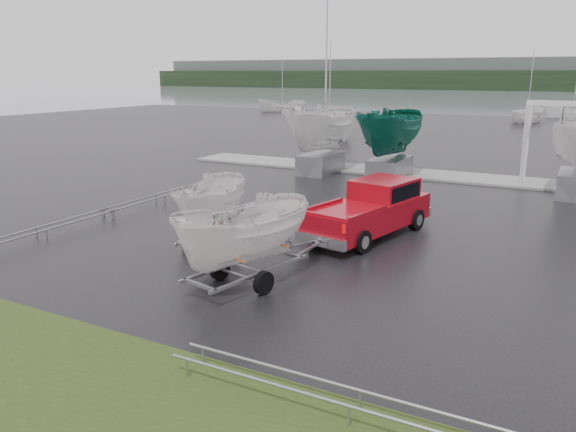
% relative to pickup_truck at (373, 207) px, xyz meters
% --- Properties ---
extents(ground_plane, '(120.00, 120.00, 0.00)m').
position_rel_pickup_truck_xyz_m(ground_plane, '(-0.61, -0.80, -0.96)').
color(ground_plane, black).
rests_on(ground_plane, ground).
extents(lake, '(300.00, 300.00, 0.00)m').
position_rel_pickup_truck_xyz_m(lake, '(-0.61, 99.20, -0.96)').
color(lake, gray).
rests_on(lake, ground).
extents(grass_verge, '(40.00, 40.00, 0.00)m').
position_rel_pickup_truck_xyz_m(grass_verge, '(-0.61, -11.80, -0.95)').
color(grass_verge, '#233213').
rests_on(grass_verge, ground).
extents(dock, '(30.00, 3.00, 0.12)m').
position_rel_pickup_truck_xyz_m(dock, '(-0.61, 12.20, -0.91)').
color(dock, gray).
rests_on(dock, ground).
extents(treeline, '(300.00, 8.00, 6.00)m').
position_rel_pickup_truck_xyz_m(treeline, '(-0.61, 169.20, 2.04)').
color(treeline, black).
rests_on(treeline, ground).
extents(far_hill, '(300.00, 6.00, 10.00)m').
position_rel_pickup_truck_xyz_m(far_hill, '(-0.61, 177.20, 4.04)').
color(far_hill, '#4C5651').
rests_on(far_hill, ground).
extents(pickup_truck, '(2.98, 5.78, 1.83)m').
position_rel_pickup_truck_xyz_m(pickup_truck, '(0.00, 0.00, 0.00)').
color(pickup_truck, maroon).
rests_on(pickup_truck, ground).
extents(trailer_hitched, '(2.08, 3.77, 5.13)m').
position_rel_pickup_truck_xyz_m(trailer_hitched, '(-1.31, -6.10, 1.82)').
color(trailer_hitched, gray).
rests_on(trailer_hitched, ground).
extents(trailer_parked, '(2.09, 3.78, 4.95)m').
position_rel_pickup_truck_xyz_m(trailer_parked, '(-4.20, -3.54, 1.73)').
color(trailer_parked, gray).
rests_on(trailer_parked, ground).
extents(boat_hoist, '(3.30, 2.18, 4.12)m').
position_rel_pickup_truck_xyz_m(boat_hoist, '(5.05, 12.20, 1.71)').
color(boat_hoist, silver).
rests_on(boat_hoist, ground).
extents(keelboat_0, '(2.63, 3.20, 10.81)m').
position_rel_pickup_truck_xyz_m(keelboat_0, '(-6.68, 10.21, 3.23)').
color(keelboat_0, gray).
rests_on(keelboat_0, ground).
extents(keelboat_1, '(2.55, 3.20, 7.87)m').
position_rel_pickup_truck_xyz_m(keelboat_1, '(-2.79, 10.40, 3.09)').
color(keelboat_1, gray).
rests_on(keelboat_1, ground).
extents(mast_rack_0, '(0.56, 6.50, 0.06)m').
position_rel_pickup_truck_xyz_m(mast_rack_0, '(-9.61, 0.20, -0.61)').
color(mast_rack_0, gray).
rests_on(mast_rack_0, ground).
extents(mast_rack_1, '(0.56, 6.50, 0.06)m').
position_rel_pickup_truck_xyz_m(mast_rack_1, '(-9.61, -5.80, -0.61)').
color(mast_rack_1, gray).
rests_on(mast_rack_1, ground).
extents(mast_rack_2, '(7.00, 0.56, 0.06)m').
position_rel_pickup_truck_xyz_m(mast_rack_2, '(3.39, -10.30, -0.61)').
color(mast_rack_2, gray).
rests_on(mast_rack_2, ground).
extents(moored_boat_0, '(3.83, 3.81, 11.57)m').
position_rel_pickup_truck_xyz_m(moored_boat_0, '(-13.22, 26.05, -0.95)').
color(moored_boat_0, silver).
rests_on(moored_boat_0, ground).
extents(moored_boat_1, '(3.14, 3.19, 11.54)m').
position_rel_pickup_truck_xyz_m(moored_boat_1, '(-0.04, 51.36, -0.95)').
color(moored_boat_1, silver).
rests_on(moored_boat_1, ground).
extents(moored_boat_4, '(3.82, 3.81, 11.54)m').
position_rel_pickup_truck_xyz_m(moored_boat_4, '(-33.13, 54.28, -0.95)').
color(moored_boat_4, silver).
rests_on(moored_boat_4, ground).
extents(moored_boat_5, '(2.62, 2.55, 11.37)m').
position_rel_pickup_truck_xyz_m(moored_boat_5, '(4.27, 60.69, -0.95)').
color(moored_boat_5, silver).
rests_on(moored_boat_5, ground).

